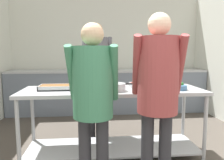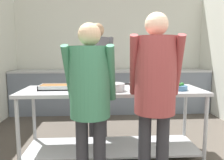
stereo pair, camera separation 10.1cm
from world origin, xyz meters
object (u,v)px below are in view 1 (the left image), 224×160
object	(u,v)px
serving_tray_vegetables	(56,87)
guest_serving_right	(93,90)
plate_stack	(85,85)
cook_behind_counter	(96,68)
water_bottle	(176,64)
guest_serving_left	(158,84)
serving_tray_roast	(147,86)
broccoli_bowl	(178,87)
sauce_pan	(115,87)

from	to	relation	value
serving_tray_vegetables	guest_serving_right	bearing A→B (deg)	-56.45
plate_stack	cook_behind_counter	bearing A→B (deg)	71.63
serving_tray_vegetables	plate_stack	bearing A→B (deg)	16.21
plate_stack	water_bottle	distance (m)	2.81
guest_serving_left	guest_serving_right	world-z (taller)	guest_serving_left
serving_tray_roast	guest_serving_left	bearing A→B (deg)	-97.45
guest_serving_right	guest_serving_left	bearing A→B (deg)	-6.22
plate_stack	serving_tray_vegetables	bearing A→B (deg)	-163.79
serving_tray_roast	cook_behind_counter	bearing A→B (deg)	138.91
plate_stack	broccoli_bowl	size ratio (longest dim) A/B	1.23
guest_serving_left	cook_behind_counter	distance (m)	1.44
guest_serving_left	guest_serving_right	size ratio (longest dim) A/B	1.05
water_bottle	broccoli_bowl	bearing A→B (deg)	-111.04
plate_stack	guest_serving_left	distance (m)	1.10
guest_serving_left	cook_behind_counter	size ratio (longest dim) A/B	0.96
sauce_pan	plate_stack	bearing A→B (deg)	142.26
serving_tray_roast	water_bottle	bearing A→B (deg)	59.49
cook_behind_counter	serving_tray_vegetables	bearing A→B (deg)	-131.09
guest_serving_left	serving_tray_roast	bearing A→B (deg)	82.55
broccoli_bowl	guest_serving_left	size ratio (longest dim) A/B	0.12
serving_tray_roast	water_bottle	world-z (taller)	water_bottle
plate_stack	water_bottle	xyz separation A→B (m)	(2.00, 1.97, 0.15)
serving_tray_vegetables	plate_stack	xyz separation A→B (m)	(0.35, 0.10, 0.01)
sauce_pan	serving_tray_roast	bearing A→B (deg)	25.22
cook_behind_counter	sauce_pan	bearing A→B (deg)	-75.49
plate_stack	sauce_pan	bearing A→B (deg)	-37.74
serving_tray_roast	guest_serving_right	bearing A→B (deg)	-134.57
serving_tray_roast	guest_serving_right	world-z (taller)	guest_serving_right
broccoli_bowl	guest_serving_right	world-z (taller)	guest_serving_right
serving_tray_vegetables	plate_stack	distance (m)	0.37
serving_tray_roast	guest_serving_right	size ratio (longest dim) A/B	0.26
serving_tray_vegetables	water_bottle	distance (m)	3.14
water_bottle	sauce_pan	bearing A→B (deg)	-126.16
plate_stack	water_bottle	size ratio (longest dim) A/B	0.92
plate_stack	sauce_pan	size ratio (longest dim) A/B	0.62
guest_serving_right	broccoli_bowl	bearing A→B (deg)	26.47
broccoli_bowl	guest_serving_left	bearing A→B (deg)	-127.26
sauce_pan	guest_serving_left	bearing A→B (deg)	-59.22
cook_behind_counter	water_bottle	distance (m)	2.36
broccoli_bowl	cook_behind_counter	size ratio (longest dim) A/B	0.11
serving_tray_roast	water_bottle	distance (m)	2.37
plate_stack	cook_behind_counter	xyz separation A→B (m)	(0.16, 0.49, 0.18)
plate_stack	sauce_pan	xyz separation A→B (m)	(0.36, -0.28, 0.01)
serving_tray_roast	broccoli_bowl	distance (m)	0.39
serving_tray_roast	serving_tray_vegetables	bearing A→B (deg)	-178.42
guest_serving_left	guest_serving_right	xyz separation A→B (m)	(-0.60, 0.07, -0.06)
guest_serving_right	water_bottle	xyz separation A→B (m)	(1.90, 2.75, 0.09)
serving_tray_vegetables	sauce_pan	size ratio (longest dim) A/B	0.97
plate_stack	guest_serving_left	bearing A→B (deg)	-50.51
plate_stack	guest_serving_right	world-z (taller)	guest_serving_right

